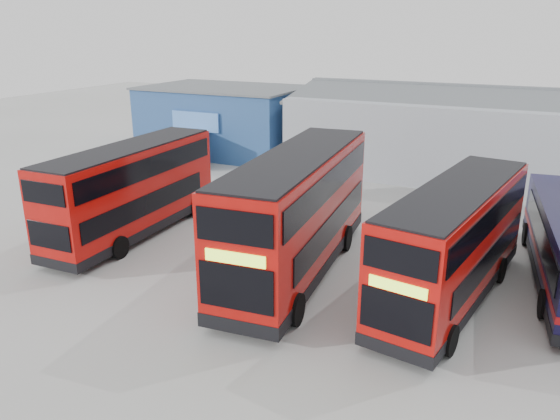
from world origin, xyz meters
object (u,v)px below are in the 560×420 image
object	(u,v)px
double_decker_centre	(297,215)
panel_van	(195,145)
double_decker_left	(132,192)
maintenance_shed	(527,138)
office_block	(225,119)
double_decker_right	(454,245)

from	to	relation	value
double_decker_centre	panel_van	world-z (taller)	double_decker_centre
double_decker_left	panel_van	world-z (taller)	double_decker_left
double_decker_left	maintenance_shed	bearing A→B (deg)	-130.87
office_block	double_decker_right	size ratio (longest dim) A/B	1.17
maintenance_shed	double_decker_left	xyz separation A→B (m)	(-16.23, -19.94, -0.43)
double_decker_centre	double_decker_right	xyz separation A→B (m)	(6.04, 0.22, -0.29)
maintenance_shed	panel_van	bearing A→B (deg)	-163.90
office_block	panel_van	distance (m)	4.51
double_decker_right	panel_van	xyz separation A→B (m)	(-20.49, 13.82, -0.86)
double_decker_centre	office_block	bearing A→B (deg)	122.99
double_decker_left	panel_van	distance (m)	14.78
maintenance_shed	office_block	bearing A→B (deg)	-174.79
double_decker_left	double_decker_right	bearing A→B (deg)	177.43
maintenance_shed	panel_van	size ratio (longest dim) A/B	5.37
office_block	double_decker_left	world-z (taller)	office_block
office_block	maintenance_shed	xyz separation A→B (m)	(22.00, 2.01, 0.02)
double_decker_centre	double_decker_left	bearing A→B (deg)	171.83
office_block	maintenance_shed	distance (m)	22.09
office_block	double_decker_centre	xyz separation A→B (m)	(14.51, -18.37, -0.12)
office_block	double_decker_left	xyz separation A→B (m)	(5.77, -17.93, -0.41)
double_decker_left	double_decker_centre	xyz separation A→B (m)	(8.74, -0.44, 0.28)
maintenance_shed	panel_van	world-z (taller)	maintenance_shed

